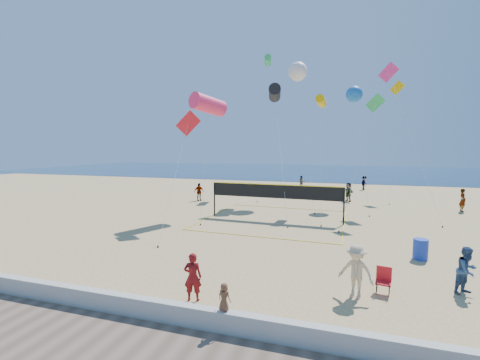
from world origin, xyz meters
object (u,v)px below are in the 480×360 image
(woman, at_px, (193,277))
(volleyball_net, at_px, (275,195))
(trash_barrel, at_px, (420,249))
(camp_chair, at_px, (384,279))

(woman, height_order, volleyball_net, volleyball_net)
(trash_barrel, relative_size, volleyball_net, 0.10)
(camp_chair, bearing_deg, volleyball_net, 130.42)
(woman, height_order, camp_chair, woman)
(volleyball_net, bearing_deg, woman, -88.89)
(woman, xyz_separation_m, volleyball_net, (0.22, 12.79, 0.94))
(trash_barrel, distance_m, volleyball_net, 10.09)
(woman, bearing_deg, camp_chair, -173.47)
(camp_chair, height_order, volleyball_net, volleyball_net)
(woman, bearing_deg, trash_barrel, -156.03)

